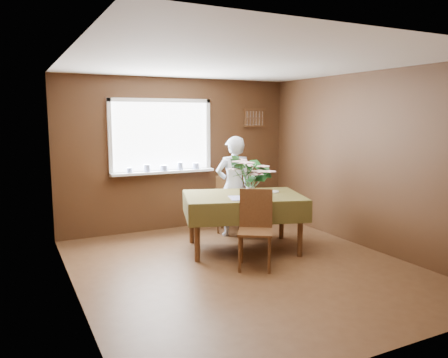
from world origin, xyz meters
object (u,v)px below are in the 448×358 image
dining_table (243,201)px  chair_near (255,225)px  seated_woman (234,186)px  chair_far (230,202)px  flower_bouquet (250,173)px

dining_table → chair_near: 0.73m
chair_near → seated_woman: seated_woman is taller
chair_far → seated_woman: (-0.01, -0.17, 0.27)m
seated_woman → flower_bouquet: bearing=86.2°
flower_bouquet → dining_table: bearing=84.2°
chair_near → seated_woman: 1.48m
dining_table → flower_bouquet: bearing=-78.1°
chair_near → flower_bouquet: bearing=100.9°
dining_table → chair_far: bearing=92.4°
chair_near → chair_far: bearing=106.9°
chair_near → flower_bouquet: 0.76m
dining_table → seated_woman: 0.75m
dining_table → chair_far: (0.24, 0.88, -0.18)m
dining_table → chair_far: size_ratio=2.01×
dining_table → seated_woman: (0.23, 0.71, 0.09)m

